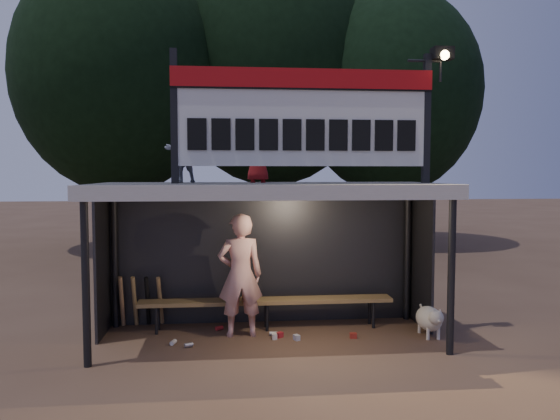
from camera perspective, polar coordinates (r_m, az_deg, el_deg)
The scene contains 13 objects.
ground at distance 8.32m, azimuth -1.13°, elevation -13.37°, with size 80.00×80.00×0.00m, color brown.
player at distance 8.30m, azimuth -4.18°, elevation -6.79°, with size 0.68×0.45×1.86m, color white.
child_a at distance 8.33m, azimuth -10.43°, elevation 6.16°, with size 0.47×0.37×0.98m, color gray.
child_b at distance 8.44m, azimuth -2.34°, elevation 5.85°, with size 0.43×0.28×0.87m, color maroon.
dugout_shelter at distance 8.21m, azimuth -1.28°, elevation -0.46°, with size 5.10×2.08×2.32m.
scoreboard_assembly at distance 8.04m, azimuth 2.87°, elevation 9.99°, with size 4.10×0.27×1.99m.
bench at distance 8.74m, azimuth -1.42°, elevation -9.58°, with size 4.00×0.35×0.48m.
tree_left at distance 18.49m, azimuth -16.54°, elevation 13.27°, with size 6.46×6.46×9.27m.
tree_mid at distance 19.83m, azimuth -0.88°, elevation 14.69°, with size 7.22×7.22×10.36m.
tree_right at distance 19.45m, azimuth 11.47°, elevation 11.91°, with size 6.08×6.08×8.72m.
dog at distance 8.67m, azimuth 15.39°, elevation -10.89°, with size 0.36×0.81×0.49m.
bats at distance 9.08m, azimuth -14.31°, elevation -9.20°, with size 0.68×0.35×0.84m.
litter at distance 8.34m, azimuth -2.17°, elevation -13.07°, with size 2.76×0.92×0.08m.
Camera 1 is at (-0.62, -7.92, 2.48)m, focal length 35.00 mm.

